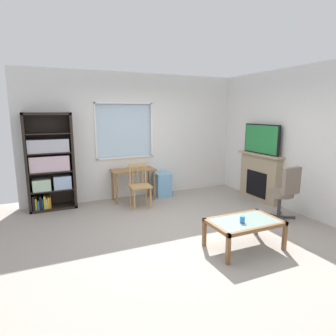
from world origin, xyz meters
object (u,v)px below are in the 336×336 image
plastic_drawer_unit (162,184)px  fireplace (260,177)px  tv (261,139)px  wooden_chair (140,185)px  sippy_cup (242,219)px  office_chair (284,190)px  coffee_table (244,224)px  desk_under_window (133,174)px  bookshelf (50,164)px

plastic_drawer_unit → fireplace: fireplace is taller
plastic_drawer_unit → tv: size_ratio=0.54×
wooden_chair → sippy_cup: bearing=-74.2°
office_chair → coffee_table: office_chair is taller
fireplace → tv: bearing=180.0°
desk_under_window → office_chair: bearing=-47.3°
desk_under_window → fireplace: fireplace is taller
bookshelf → plastic_drawer_unit: (2.41, -0.06, -0.65)m
bookshelf → sippy_cup: 3.89m
desk_under_window → sippy_cup: size_ratio=10.66×
office_chair → plastic_drawer_unit: bearing=121.0°
plastic_drawer_unit → sippy_cup: bearing=-90.9°
wooden_chair → coffee_table: size_ratio=0.88×
bookshelf → plastic_drawer_unit: size_ratio=3.54×
plastic_drawer_unit → desk_under_window: bearing=-176.0°
desk_under_window → fireplace: bearing=-24.2°
bookshelf → office_chair: bearing=-32.2°
fireplace → office_chair: bearing=-111.5°
office_chair → fireplace: bearing=68.5°
plastic_drawer_unit → coffee_table: bearing=-89.3°
wooden_chair → sippy_cup: size_ratio=10.00×
bookshelf → office_chair: 4.52m
desk_under_window → tv: tv is taller
bookshelf → office_chair: size_ratio=1.94×
bookshelf → tv: bookshelf is taller
fireplace → office_chair: (-0.45, -1.14, 0.03)m
desk_under_window → wooden_chair: size_ratio=1.07×
tv → office_chair: tv is taller
wooden_chair → tv: bearing=-13.9°
sippy_cup → office_chair: bearing=24.4°
tv → sippy_cup: 2.76m
office_chair → desk_under_window: bearing=132.7°
coffee_table → sippy_cup: bearing=-147.9°
desk_under_window → sippy_cup: desk_under_window is taller
wooden_chair → desk_under_window: bearing=87.1°
wooden_chair → tv: 2.80m
bookshelf → fireplace: bookshelf is taller
desk_under_window → office_chair: (2.12, -2.29, -0.03)m
bookshelf → tv: 4.45m
coffee_table → sippy_cup: 0.14m
bookshelf → sippy_cup: bookshelf is taller
wooden_chair → fireplace: fireplace is taller
desk_under_window → fireplace: 2.81m
sippy_cup → desk_under_window: bearing=102.7°
fireplace → sippy_cup: fireplace is taller
plastic_drawer_unit → office_chair: size_ratio=0.55×
plastic_drawer_unit → fireplace: 2.22m
coffee_table → sippy_cup: size_ratio=11.38×
coffee_table → bookshelf: bearing=129.1°
desk_under_window → tv: size_ratio=0.94×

